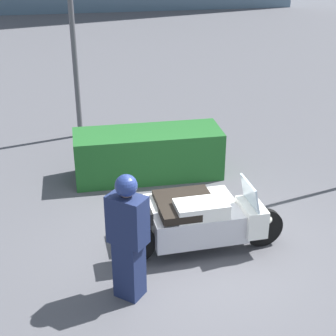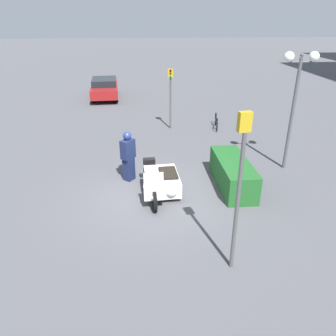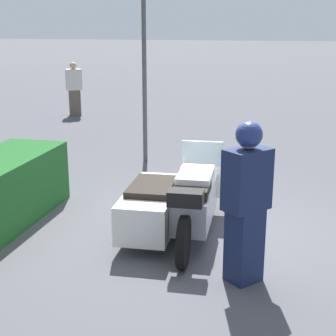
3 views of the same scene
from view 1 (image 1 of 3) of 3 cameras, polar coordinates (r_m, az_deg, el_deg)
The scene contains 4 objects.
ground_plane at distance 8.07m, azimuth 4.14°, elevation -9.31°, with size 160.00×160.00×0.00m, color #4C4C51.
police_motorcycle at distance 8.05m, azimuth 3.21°, elevation -5.44°, with size 2.66×1.21×1.15m.
officer_rider at distance 6.72m, azimuth -4.45°, elevation -7.37°, with size 0.57×0.55×1.82m.
hedge_bush_curbside at distance 10.17m, azimuth -2.21°, elevation 1.58°, with size 2.88×1.00×0.95m, color #1E5623.
Camera 1 is at (-1.76, -6.39, 4.61)m, focal length 55.00 mm.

